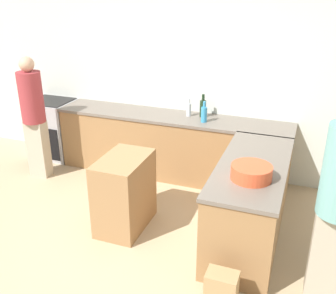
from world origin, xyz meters
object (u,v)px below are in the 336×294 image
at_px(island_table, 125,193).
at_px(mixing_bowl, 251,172).
at_px(range_oven, 53,129).
at_px(wine_bottle_dark, 203,108).
at_px(paper_bag, 221,292).
at_px(dish_soap_bottle, 204,114).
at_px(person_by_range, 34,114).
at_px(vinegar_bottle_clear, 189,109).

distance_m(island_table, mixing_bowl, 1.49).
height_order(range_oven, wine_bottle_dark, wine_bottle_dark).
distance_m(range_oven, mixing_bowl, 3.69).
bearing_deg(paper_bag, mixing_bowl, 85.34).
height_order(island_table, paper_bag, island_table).
distance_m(wine_bottle_dark, dish_soap_bottle, 0.21).
bearing_deg(range_oven, island_table, -35.79).
xyz_separation_m(range_oven, paper_bag, (3.27, -2.26, -0.27)).
xyz_separation_m(island_table, person_by_range, (-1.73, 0.73, 0.51)).
bearing_deg(wine_bottle_dark, paper_bag, -70.01).
xyz_separation_m(island_table, wine_bottle_dark, (0.46, 1.51, 0.60)).
xyz_separation_m(dish_soap_bottle, vinegar_bottle_clear, (-0.26, 0.16, -0.01)).
distance_m(vinegar_bottle_clear, paper_bag, 2.68).
relative_size(range_oven, paper_bag, 2.41).
xyz_separation_m(island_table, mixing_bowl, (1.39, -0.09, 0.55)).
height_order(mixing_bowl, wine_bottle_dark, wine_bottle_dark).
height_order(mixing_bowl, vinegar_bottle_clear, vinegar_bottle_clear).
relative_size(mixing_bowl, vinegar_bottle_clear, 1.59).
bearing_deg(range_oven, person_by_range, -71.86).
bearing_deg(vinegar_bottle_clear, wine_bottle_dark, 11.30).
relative_size(range_oven, person_by_range, 0.53).
xyz_separation_m(range_oven, person_by_range, (0.22, -0.67, 0.48)).
xyz_separation_m(mixing_bowl, vinegar_bottle_clear, (-1.11, 1.56, 0.03)).
relative_size(vinegar_bottle_clear, paper_bag, 0.64).
height_order(wine_bottle_dark, person_by_range, person_by_range).
relative_size(mixing_bowl, person_by_range, 0.23).
bearing_deg(mixing_bowl, vinegar_bottle_clear, 125.43).
height_order(mixing_bowl, person_by_range, person_by_range).
xyz_separation_m(range_oven, island_table, (1.95, -1.40, -0.03)).
bearing_deg(mixing_bowl, wine_bottle_dark, 120.02).
xyz_separation_m(dish_soap_bottle, paper_bag, (0.79, -2.17, -0.83)).
bearing_deg(paper_bag, dish_soap_bottle, 109.99).
xyz_separation_m(mixing_bowl, dish_soap_bottle, (-0.85, 1.40, 0.04)).
bearing_deg(wine_bottle_dark, range_oven, -177.40).
distance_m(dish_soap_bottle, person_by_range, 2.34).
bearing_deg(mixing_bowl, paper_bag, -94.66).
distance_m(mixing_bowl, person_by_range, 3.22).
distance_m(range_oven, island_table, 2.40).
bearing_deg(range_oven, mixing_bowl, -24.11).
relative_size(dish_soap_bottle, vinegar_bottle_clear, 1.14).
bearing_deg(vinegar_bottle_clear, island_table, -100.57).
bearing_deg(range_oven, wine_bottle_dark, 2.60).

